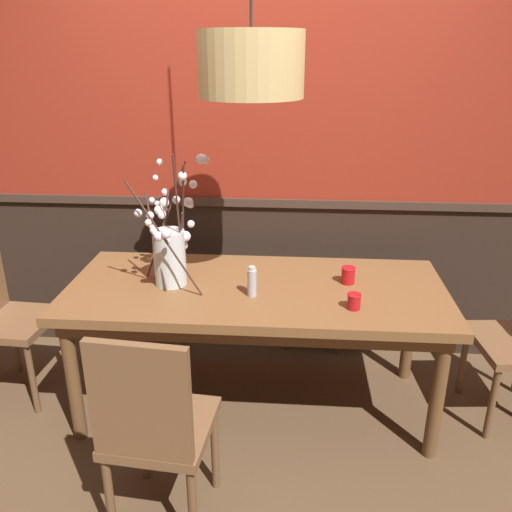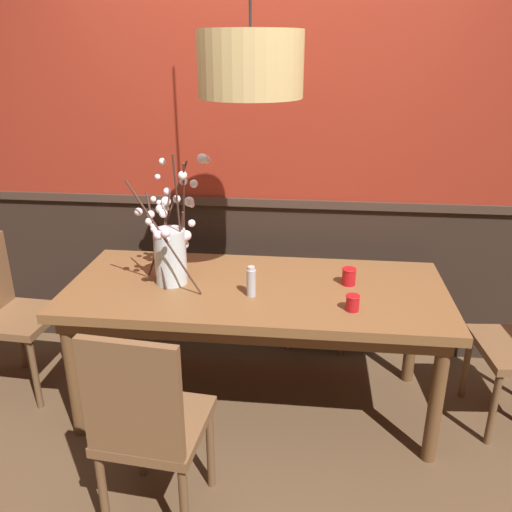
{
  "view_description": "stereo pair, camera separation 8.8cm",
  "coord_description": "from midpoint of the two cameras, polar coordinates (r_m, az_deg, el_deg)",
  "views": [
    {
      "loc": [
        0.19,
        -2.51,
        1.91
      ],
      "look_at": [
        0.0,
        0.0,
        0.91
      ],
      "focal_mm": 37.14,
      "sensor_mm": 36.0,
      "label": 1
    },
    {
      "loc": [
        0.28,
        -2.5,
        1.91
      ],
      "look_at": [
        0.0,
        0.0,
        0.91
      ],
      "focal_mm": 37.14,
      "sensor_mm": 36.0,
      "label": 2
    }
  ],
  "objects": [
    {
      "name": "dining_table",
      "position": [
        2.81,
        0.9,
        -4.81
      ],
      "size": [
        1.98,
        0.86,
        0.74
      ],
      "color": "brown",
      "rests_on": "ground"
    },
    {
      "name": "back_wall",
      "position": [
        3.24,
        2.19,
        13.74
      ],
      "size": [
        5.35,
        0.14,
        2.96
      ],
      "color": "#2D2119",
      "rests_on": "ground"
    },
    {
      "name": "vase_with_blossoms",
      "position": [
        2.78,
        -8.2,
        0.78
      ],
      "size": [
        0.37,
        0.47,
        0.7
      ],
      "color": "silver",
      "rests_on": "dining_table"
    },
    {
      "name": "pendant_lamp",
      "position": [
        2.43,
        0.5,
        19.94
      ],
      "size": [
        0.46,
        0.46,
        1.25
      ],
      "color": "tan"
    },
    {
      "name": "candle_holder_nearer_edge",
      "position": [
        2.83,
        10.85,
        -2.18
      ],
      "size": [
        0.08,
        0.08,
        0.09
      ],
      "color": "red",
      "rests_on": "dining_table"
    },
    {
      "name": "chair_head_west_end",
      "position": [
        3.34,
        -24.52,
        -5.13
      ],
      "size": [
        0.41,
        0.44,
        0.92
      ],
      "color": "brown",
      "rests_on": "ground"
    },
    {
      "name": "ground_plane",
      "position": [
        3.16,
        0.83,
        -15.58
      ],
      "size": [
        24.0,
        24.0,
        0.0
      ],
      "primitive_type": "plane",
      "color": "brown"
    },
    {
      "name": "condiment_bottle",
      "position": [
        2.64,
        0.44,
        -2.82
      ],
      "size": [
        0.05,
        0.05,
        0.16
      ],
      "color": "#ADADB2",
      "rests_on": "dining_table"
    },
    {
      "name": "candle_holder_nearer_center",
      "position": [
        2.56,
        11.34,
        -4.96
      ],
      "size": [
        0.07,
        0.07,
        0.08
      ],
      "color": "red",
      "rests_on": "dining_table"
    },
    {
      "name": "chair_near_side_left",
      "position": [
        2.22,
        -10.44,
        -17.24
      ],
      "size": [
        0.44,
        0.46,
        0.97
      ],
      "color": "brown",
      "rests_on": "ground"
    },
    {
      "name": "chair_far_side_right",
      "position": [
        3.61,
        7.57,
        -1.06
      ],
      "size": [
        0.45,
        0.42,
        0.94
      ],
      "color": "brown",
      "rests_on": "ground"
    }
  ]
}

